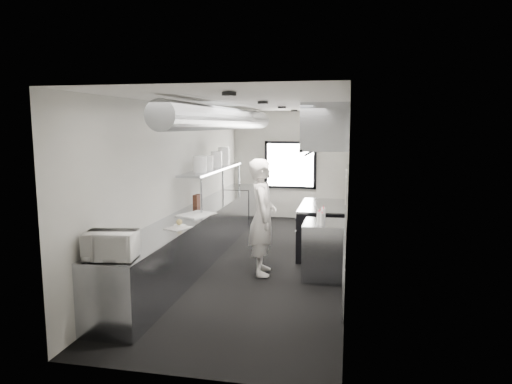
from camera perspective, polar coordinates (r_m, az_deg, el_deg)
The scene contains 35 objects.
floor at distance 8.46m, azimuth 0.72°, elevation -8.44°, with size 3.00×8.00×0.01m, color black.
ceiling at distance 8.11m, azimuth 0.76°, elevation 10.87°, with size 3.00×8.00×0.01m, color silver.
wall_back at distance 12.10m, azimuth 4.28°, elevation 3.35°, with size 3.00×0.02×2.80m, color #AFAEA6.
wall_front at distance 4.36m, azimuth -9.13°, elevation -5.53°, with size 3.00×0.02×2.80m, color #AFAEA6.
wall_left at distance 8.57m, azimuth -9.16°, elevation 1.25°, with size 0.02×8.00×2.80m, color #AFAEA6.
wall_right at distance 8.03m, azimuth 11.32°, elevation 0.72°, with size 0.02×8.00×2.80m, color #AFAEA6.
wall_cladding at distance 8.47m, azimuth 11.03°, elevation -4.72°, with size 0.03×5.50×1.10m, color #979CA5.
hvac_duct at distance 8.65m, azimuth -3.36°, elevation 9.04°, with size 0.40×0.40×6.40m, color gray.
service_window at distance 12.07m, azimuth 4.25°, elevation 3.34°, with size 1.36×0.05×1.25m.
exhaust_hood at distance 8.67m, azimuth 8.84°, elevation 7.90°, with size 0.81×2.20×0.88m.
prep_counter at distance 8.17m, azimuth -7.93°, elevation -5.86°, with size 0.70×6.00×0.90m, color #979CA5.
pass_shelf at distance 9.40m, azimuth -5.27°, elevation 2.76°, with size 0.45×3.00×0.68m.
range at distance 8.89m, azimuth 8.18°, elevation -4.57°, with size 0.88×1.60×0.94m.
bottle_station at distance 7.54m, azimuth 8.41°, elevation -7.07°, with size 0.65×0.80×0.90m, color #979CA5.
far_work_table at distance 11.64m, azimuth -1.90°, elevation -1.54°, with size 0.70×1.20×0.90m, color #979CA5.
notice_sheet_a at distance 6.81m, azimuth 11.07°, elevation 1.10°, with size 0.02×0.28×0.38m, color silver.
notice_sheet_b at distance 6.47m, azimuth 11.03°, elevation 0.28°, with size 0.02×0.28×0.38m, color silver.
line_cook at distance 7.52m, azimuth 0.81°, elevation -3.10°, with size 0.69×0.45×1.90m, color white.
microwave at distance 5.60m, azimuth -17.51°, elevation -6.31°, with size 0.53×0.41×0.32m, color white.
deli_tub_a at distance 6.23m, azimuth -16.23°, elevation -5.86°, with size 0.13×0.13×0.10m, color #A8B1A3.
deli_tub_b at distance 6.22m, azimuth -15.52°, elevation -5.88°, with size 0.13×0.13×0.09m, color #A8B1A3.
newspaper at distance 7.03m, azimuth -9.58°, elevation -4.40°, with size 0.29×0.36×0.01m, color beige.
small_plate at distance 7.18m, azimuth -9.46°, elevation -4.11°, with size 0.19×0.19×0.02m, color white.
pastry at distance 7.17m, azimuth -9.47°, elevation -3.68°, with size 0.09×0.09×0.09m, color tan.
cutting_board at distance 8.00m, azimuth -7.41°, elevation -2.77°, with size 0.45×0.60×0.02m, color silver.
knife_block at distance 8.87m, azimuth -7.27°, elevation -1.02°, with size 0.09×0.20×0.22m, color #51291C.
plate_stack_a at distance 8.60m, azimuth -6.94°, elevation 3.45°, with size 0.26×0.26×0.30m, color white.
plate_stack_b at distance 8.97m, azimuth -6.02°, elevation 3.61°, with size 0.22×0.22×0.28m, color white.
plate_stack_c at distance 9.58m, azimuth -4.94°, elevation 4.06°, with size 0.23×0.23×0.33m, color white.
plate_stack_d at distance 10.13m, azimuth -4.00°, elevation 4.46°, with size 0.25×0.25×0.39m, color white.
squeeze_bottle_a at distance 7.16m, azimuth 8.15°, elevation -3.38°, with size 0.06×0.06×0.19m, color silver.
squeeze_bottle_b at distance 7.25m, azimuth 7.77°, elevation -3.22°, with size 0.07×0.07×0.20m, color silver.
squeeze_bottle_c at distance 7.43m, azimuth 7.90°, elevation -3.00°, with size 0.06×0.06×0.18m, color silver.
squeeze_bottle_d at distance 7.52m, azimuth 8.32°, elevation -2.81°, with size 0.07×0.07×0.20m, color silver.
squeeze_bottle_e at distance 7.72m, azimuth 8.30°, elevation -2.57°, with size 0.06×0.06×0.19m, color silver.
Camera 1 is at (1.51, -7.96, 2.43)m, focal length 32.36 mm.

